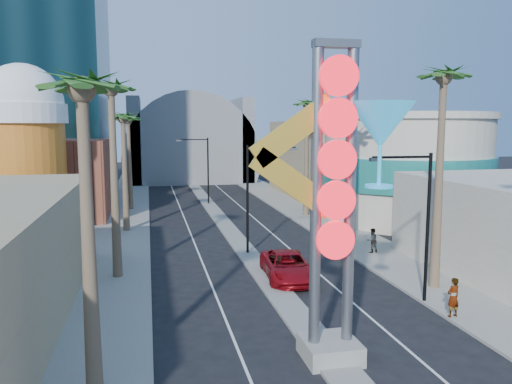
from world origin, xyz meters
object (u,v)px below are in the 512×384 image
Objects in this scene: neon_sign at (354,179)px; pedestrian_b at (372,240)px; pedestrian_a at (453,297)px; red_pickup at (287,266)px.

pedestrian_b is (8.10, 15.09, -6.26)m from neon_sign.
red_pickup is at bearing -64.14° from pedestrian_a.
red_pickup is 8.89m from pedestrian_b.
red_pickup is at bearing 18.50° from pedestrian_b.
neon_sign reaches higher than pedestrian_a.
neon_sign is at bearing 11.02° from pedestrian_a.
pedestrian_b is (1.62, 12.41, -0.08)m from pedestrian_a.
neon_sign is 6.43× the size of pedestrian_a.
neon_sign is 18.24m from pedestrian_b.
pedestrian_b is at bearing 61.76° from neon_sign.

